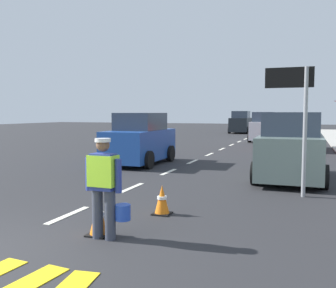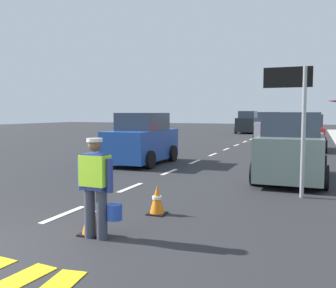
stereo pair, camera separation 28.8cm
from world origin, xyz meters
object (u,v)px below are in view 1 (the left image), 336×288
at_px(traffic_cone_far, 162,200).
at_px(car_parked_curbside, 291,148).
at_px(lane_direction_sign, 296,100).
at_px(car_parked_far, 301,133).
at_px(traffic_cone_near, 98,217).
at_px(car_oncoming_lead, 140,140).
at_px(road_worker, 105,183).
at_px(car_outgoing_far, 264,128).
at_px(car_oncoming_third, 241,123).

distance_m(traffic_cone_far, car_parked_curbside, 5.72).
height_order(lane_direction_sign, traffic_cone_far, lane_direction_sign).
height_order(car_parked_curbside, car_parked_far, car_parked_curbside).
distance_m(traffic_cone_near, car_oncoming_lead, 9.12).
distance_m(road_worker, car_outgoing_far, 22.88).
bearing_deg(car_oncoming_third, traffic_cone_near, -84.84).
relative_size(road_worker, traffic_cone_far, 2.76).
relative_size(car_oncoming_lead, car_parked_far, 0.97).
bearing_deg(car_outgoing_far, car_oncoming_third, 107.47).
xyz_separation_m(traffic_cone_near, car_outgoing_far, (0.38, 22.76, 0.68)).
xyz_separation_m(lane_direction_sign, car_oncoming_lead, (-6.09, 4.20, -1.44)).
bearing_deg(car_oncoming_third, car_outgoing_far, -72.53).
height_order(traffic_cone_far, car_parked_curbside, car_parked_curbside).
distance_m(traffic_cone_near, traffic_cone_far, 1.71).
relative_size(traffic_cone_far, car_oncoming_third, 0.15).
relative_size(car_oncoming_third, car_oncoming_lead, 1.03).
relative_size(road_worker, car_parked_far, 0.42).
xyz_separation_m(traffic_cone_near, car_oncoming_lead, (-3.08, 8.56, 0.65)).
bearing_deg(lane_direction_sign, road_worker, -122.21).
bearing_deg(car_parked_far, car_oncoming_third, 110.12).
bearing_deg(car_parked_curbside, lane_direction_sign, -86.35).
height_order(traffic_cone_far, car_parked_far, car_parked_far).
height_order(car_oncoming_third, car_parked_far, car_oncoming_third).
height_order(car_parked_curbside, car_oncoming_third, car_oncoming_third).
distance_m(lane_direction_sign, car_outgoing_far, 18.65).
xyz_separation_m(traffic_cone_far, car_parked_far, (2.51, 15.38, 0.63)).
bearing_deg(lane_direction_sign, traffic_cone_near, -124.68).
height_order(car_oncoming_third, car_oncoming_lead, car_oncoming_third).
bearing_deg(car_outgoing_far, car_oncoming_lead, -103.68).
bearing_deg(car_oncoming_third, lane_direction_sign, -78.32).
bearing_deg(lane_direction_sign, traffic_cone_far, -132.24).
bearing_deg(car_oncoming_third, car_parked_far, -69.88).
bearing_deg(road_worker, traffic_cone_far, 79.03).
height_order(lane_direction_sign, car_parked_curbside, lane_direction_sign).
relative_size(car_parked_curbside, car_parked_far, 1.04).
relative_size(car_parked_curbside, car_oncoming_lead, 1.07).
bearing_deg(car_outgoing_far, car_parked_far, -65.12).
bearing_deg(road_worker, car_parked_far, 80.54).
height_order(car_parked_curbside, car_oncoming_lead, car_parked_curbside).
bearing_deg(traffic_cone_near, road_worker, -29.71).
height_order(car_parked_curbside, car_outgoing_far, car_outgoing_far).
bearing_deg(traffic_cone_near, lane_direction_sign, 55.32).
relative_size(traffic_cone_near, car_outgoing_far, 0.16).
relative_size(traffic_cone_near, car_parked_far, 0.16).
relative_size(car_outgoing_far, car_oncoming_third, 1.03).
distance_m(car_parked_curbside, car_oncoming_third, 27.44).
bearing_deg(road_worker, car_oncoming_third, 95.47).
bearing_deg(traffic_cone_near, car_parked_far, 79.83).
bearing_deg(car_outgoing_far, road_worker, -90.45).
distance_m(road_worker, car_oncoming_third, 33.87).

